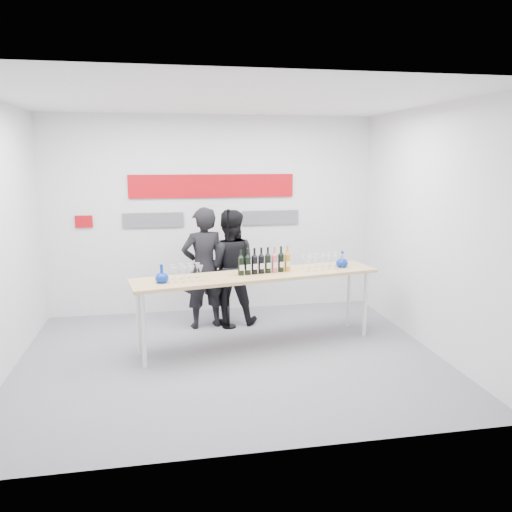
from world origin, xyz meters
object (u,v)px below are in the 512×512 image
Objects in this scene: tasting_table at (257,279)px; presenter_left at (204,268)px; presenter_right at (229,267)px; mic_stand at (229,292)px.

tasting_table is 1.87× the size of presenter_left.
mic_stand is (-0.04, -0.21, -0.31)m from presenter_right.
presenter_left is 1.01× the size of mic_stand.
tasting_table is 0.86m from mic_stand.
presenter_left reaches higher than tasting_table.
presenter_right is 0.98× the size of mic_stand.
mic_stand reaches higher than tasting_table.
presenter_right is (-0.23, 0.95, -0.04)m from tasting_table.
mic_stand is (-0.27, 0.73, -0.35)m from tasting_table.
presenter_left reaches higher than mic_stand.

